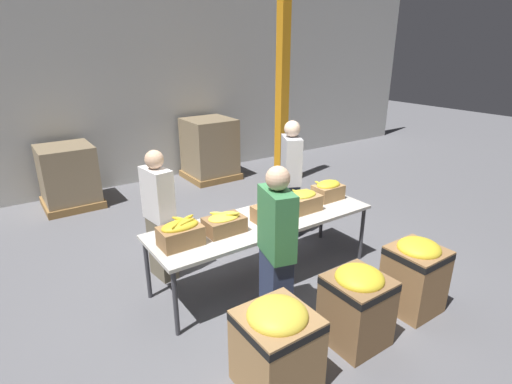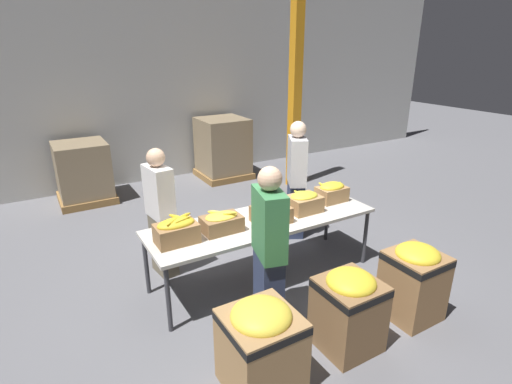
% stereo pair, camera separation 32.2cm
% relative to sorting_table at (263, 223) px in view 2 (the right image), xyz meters
% --- Properties ---
extents(ground_plane, '(30.00, 30.00, 0.00)m').
position_rel_sorting_table_xyz_m(ground_plane, '(0.00, 0.00, -0.75)').
color(ground_plane, slate).
extents(wall_back, '(16.00, 0.08, 4.00)m').
position_rel_sorting_table_xyz_m(wall_back, '(0.00, 4.53, 1.25)').
color(wall_back, '#B7B7B2').
rests_on(wall_back, ground_plane).
extents(sorting_table, '(2.81, 0.89, 0.79)m').
position_rel_sorting_table_xyz_m(sorting_table, '(0.00, 0.00, 0.00)').
color(sorting_table, beige).
rests_on(sorting_table, ground_plane).
extents(banana_box_0, '(0.44, 0.31, 0.29)m').
position_rel_sorting_table_xyz_m(banana_box_0, '(-1.09, -0.04, 0.19)').
color(banana_box_0, olive).
rests_on(banana_box_0, sorting_table).
extents(banana_box_1, '(0.44, 0.30, 0.25)m').
position_rel_sorting_table_xyz_m(banana_box_1, '(-0.57, -0.03, 0.16)').
color(banana_box_1, olive).
rests_on(banana_box_1, sorting_table).
extents(banana_box_2, '(0.42, 0.35, 0.27)m').
position_rel_sorting_table_xyz_m(banana_box_2, '(0.04, -0.11, 0.18)').
color(banana_box_2, olive).
rests_on(banana_box_2, sorting_table).
extents(banana_box_3, '(0.40, 0.34, 0.26)m').
position_rel_sorting_table_xyz_m(banana_box_3, '(0.57, -0.04, 0.17)').
color(banana_box_3, '#A37A4C').
rests_on(banana_box_3, sorting_table).
extents(banana_box_4, '(0.39, 0.28, 0.26)m').
position_rel_sorting_table_xyz_m(banana_box_4, '(1.10, 0.05, 0.18)').
color(banana_box_4, '#A37A4C').
rests_on(banana_box_4, sorting_table).
extents(volunteer_0, '(0.43, 0.52, 1.75)m').
position_rel_sorting_table_xyz_m(volunteer_0, '(1.06, 0.79, 0.12)').
color(volunteer_0, '#2D3856').
rests_on(volunteer_0, ground_plane).
extents(volunteer_1, '(0.34, 0.51, 1.73)m').
position_rel_sorting_table_xyz_m(volunteer_1, '(-0.42, -0.80, 0.11)').
color(volunteer_1, '#2D3856').
rests_on(volunteer_1, ground_plane).
extents(volunteer_2, '(0.27, 0.46, 1.64)m').
position_rel_sorting_table_xyz_m(volunteer_2, '(-1.02, 0.73, 0.07)').
color(volunteer_2, '#6B604C').
rests_on(volunteer_2, ground_plane).
extents(donation_bin_0, '(0.60, 0.60, 0.82)m').
position_rel_sorting_table_xyz_m(donation_bin_0, '(-0.91, -1.45, -0.31)').
color(donation_bin_0, '#A37A4C').
rests_on(donation_bin_0, ground_plane).
extents(donation_bin_1, '(0.55, 0.55, 0.81)m').
position_rel_sorting_table_xyz_m(donation_bin_1, '(0.06, -1.45, -0.32)').
color(donation_bin_1, olive).
rests_on(donation_bin_1, ground_plane).
extents(donation_bin_2, '(0.53, 0.53, 0.84)m').
position_rel_sorting_table_xyz_m(donation_bin_2, '(0.97, -1.45, -0.30)').
color(donation_bin_2, olive).
rests_on(donation_bin_2, ground_plane).
extents(support_pillar, '(0.19, 0.19, 4.00)m').
position_rel_sorting_table_xyz_m(support_pillar, '(2.35, 2.67, 1.25)').
color(support_pillar, orange).
rests_on(support_pillar, ground_plane).
extents(pallet_stack_0, '(1.04, 1.04, 1.29)m').
position_rel_sorting_table_xyz_m(pallet_stack_0, '(1.35, 3.89, -0.11)').
color(pallet_stack_0, olive).
rests_on(pallet_stack_0, ground_plane).
extents(pallet_stack_1, '(0.96, 0.96, 1.11)m').
position_rel_sorting_table_xyz_m(pallet_stack_1, '(-1.49, 3.88, -0.20)').
color(pallet_stack_1, olive).
rests_on(pallet_stack_1, ground_plane).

